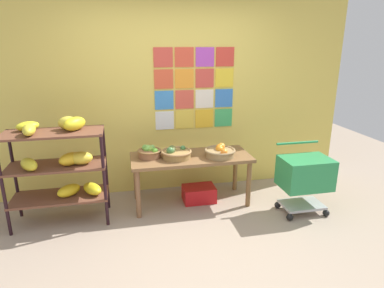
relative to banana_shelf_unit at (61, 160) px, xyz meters
name	(u,v)px	position (x,y,z in m)	size (l,w,h in m)	color
ground	(199,255)	(1.34, -0.97, -0.75)	(9.26, 9.26, 0.00)	gray
back_wall_with_art	(171,84)	(1.35, 0.68, 0.72)	(4.91, 0.07, 2.94)	#DEC455
banana_shelf_unit	(61,160)	(0.00, 0.00, 0.00)	(1.06, 0.50, 1.22)	black
display_table	(191,162)	(1.50, 0.15, -0.19)	(1.49, 0.63, 0.64)	brown
fruit_basket_back_left	(176,153)	(1.30, 0.12, -0.05)	(0.38, 0.38, 0.15)	#9D7942
fruit_basket_back_right	(220,152)	(1.85, 0.05, -0.05)	(0.38, 0.38, 0.15)	#95794D
fruit_basket_centre	(149,152)	(0.99, 0.21, -0.05)	(0.30, 0.30, 0.15)	#93613F
produce_crate_under_table	(199,194)	(1.61, 0.16, -0.65)	(0.41, 0.29, 0.20)	red
shopping_cart	(305,175)	(2.77, -0.39, -0.26)	(0.57, 0.46, 0.83)	black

